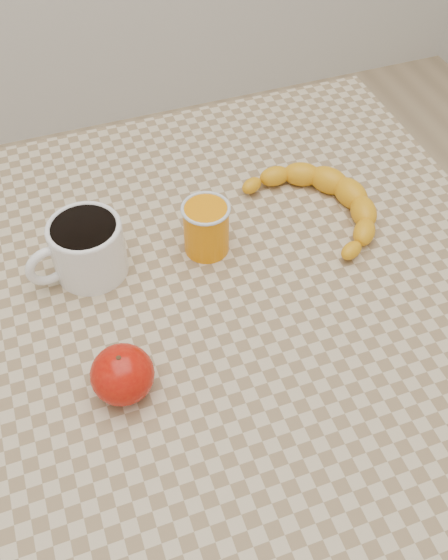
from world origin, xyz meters
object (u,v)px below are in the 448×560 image
object	(u,v)px
table	(224,330)
orange_juice_glass	(206,227)
coffee_mug	(86,247)
apple	(122,374)
banana	(320,204)

from	to	relation	value
table	orange_juice_glass	xyz separation A→B (m)	(0.00, 0.08, 0.12)
table	orange_juice_glass	size ratio (longest dim) A/B	10.58
coffee_mug	apple	distance (m)	0.19
coffee_mug	banana	xyz separation A→B (m)	(0.33, -0.00, -0.02)
table	orange_juice_glass	distance (m)	0.15
banana	coffee_mug	bearing A→B (deg)	164.81
coffee_mug	orange_juice_glass	bearing A→B (deg)	-4.89
table	apple	size ratio (longest dim) A/B	9.77
coffee_mug	orange_juice_glass	xyz separation A→B (m)	(0.16, -0.01, -0.00)
table	apple	world-z (taller)	apple
table	banana	xyz separation A→B (m)	(0.18, 0.09, 0.11)
table	coffee_mug	world-z (taller)	coffee_mug
coffee_mug	orange_juice_glass	distance (m)	0.16
apple	table	bearing A→B (deg)	33.23
orange_juice_glass	apple	world-z (taller)	orange_juice_glass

